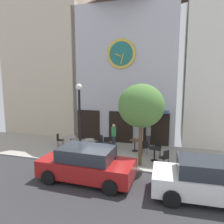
# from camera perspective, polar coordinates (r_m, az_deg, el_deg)

# --- Properties ---
(ground_plane) EXTENTS (27.42, 10.02, 0.13)m
(ground_plane) POSITION_cam_1_polar(r_m,az_deg,el_deg) (11.12, -3.71, -15.52)
(ground_plane) COLOR #9E998E
(clock_building) EXTENTS (7.66, 4.12, 11.55)m
(clock_building) POSITION_cam_1_polar(r_m,az_deg,el_deg) (16.37, 3.76, 13.46)
(clock_building) COLOR #B2B2BC
(clock_building) RESTS_ON ground_plane
(neighbor_building_left) EXTENTS (6.98, 3.35, 14.28)m
(neighbor_building_left) POSITION_cam_1_polar(r_m,az_deg,el_deg) (19.53, -17.33, 15.90)
(neighbor_building_left) COLOR beige
(neighbor_building_left) RESTS_ON ground_plane
(neighbor_building_right) EXTENTS (5.04, 4.33, 11.04)m
(neighbor_building_right) POSITION_cam_1_polar(r_m,az_deg,el_deg) (17.06, 27.90, 10.96)
(neighbor_building_right) COLOR silver
(neighbor_building_right) RESTS_ON ground_plane
(street_lamp) EXTENTS (0.36, 0.36, 4.36)m
(street_lamp) POSITION_cam_1_polar(r_m,az_deg,el_deg) (12.31, -8.86, -2.32)
(street_lamp) COLOR black
(street_lamp) RESTS_ON ground_plane
(street_tree) EXTENTS (2.40, 2.16, 4.37)m
(street_tree) POSITION_cam_1_polar(r_m,az_deg,el_deg) (10.85, 7.99, 1.63)
(street_tree) COLOR brown
(street_tree) RESTS_ON ground_plane
(cafe_table_leftmost) EXTENTS (0.75, 0.75, 0.73)m
(cafe_table_leftmost) POSITION_cam_1_polar(r_m,az_deg,el_deg) (14.58, -11.25, -7.47)
(cafe_table_leftmost) COLOR black
(cafe_table_leftmost) RESTS_ON ground_plane
(cafe_table_center_right) EXTENTS (0.69, 0.69, 0.76)m
(cafe_table_center_right) POSITION_cam_1_polar(r_m,az_deg,el_deg) (13.65, -6.29, -8.46)
(cafe_table_center_right) COLOR black
(cafe_table_center_right) RESTS_ON ground_plane
(cafe_table_rightmost) EXTENTS (0.77, 0.77, 0.74)m
(cafe_table_rightmost) POSITION_cam_1_polar(r_m,az_deg,el_deg) (12.82, -1.73, -9.47)
(cafe_table_rightmost) COLOR black
(cafe_table_rightmost) RESTS_ON ground_plane
(cafe_table_near_curb) EXTENTS (0.69, 0.69, 0.74)m
(cafe_table_near_curb) POSITION_cam_1_polar(r_m,az_deg,el_deg) (13.64, 6.31, -8.52)
(cafe_table_near_curb) COLOR black
(cafe_table_near_curb) RESTS_ON ground_plane
(cafe_table_near_door) EXTENTS (0.73, 0.73, 0.76)m
(cafe_table_near_door) POSITION_cam_1_polar(r_m,az_deg,el_deg) (12.19, 11.63, -10.59)
(cafe_table_near_door) COLOR black
(cafe_table_near_door) RESTS_ON ground_plane
(cafe_chair_facing_wall) EXTENTS (0.57, 0.57, 0.90)m
(cafe_chair_facing_wall) POSITION_cam_1_polar(r_m,az_deg,el_deg) (11.57, 14.32, -11.85)
(cafe_chair_facing_wall) COLOR black
(cafe_chair_facing_wall) RESTS_ON ground_plane
(cafe_chair_outer) EXTENTS (0.44, 0.44, 0.90)m
(cafe_chair_outer) POSITION_cam_1_polar(r_m,az_deg,el_deg) (12.97, 12.41, -9.54)
(cafe_chair_outer) COLOR black
(cafe_chair_outer) RESTS_ON ground_plane
(cafe_chair_right_end) EXTENTS (0.56, 0.56, 0.90)m
(cafe_chair_right_end) POSITION_cam_1_polar(r_m,az_deg,el_deg) (13.03, 8.78, -9.35)
(cafe_chair_right_end) COLOR black
(cafe_chair_right_end) RESTS_ON ground_plane
(cafe_chair_left_end) EXTENTS (0.51, 0.51, 0.90)m
(cafe_chair_left_end) POSITION_cam_1_polar(r_m,az_deg,el_deg) (12.09, -3.19, -10.70)
(cafe_chair_left_end) COLOR black
(cafe_chair_left_end) RESTS_ON ground_plane
(cafe_chair_under_awning) EXTENTS (0.57, 0.57, 0.90)m
(cafe_chair_under_awning) POSITION_cam_1_polar(r_m,az_deg,el_deg) (14.13, -3.30, -7.84)
(cafe_chair_under_awning) COLOR black
(cafe_chair_under_awning) RESTS_ON ground_plane
(cafe_chair_corner) EXTENTS (0.47, 0.47, 0.90)m
(cafe_chair_corner) POSITION_cam_1_polar(r_m,az_deg,el_deg) (13.59, -1.55, -8.50)
(cafe_chair_corner) COLOR black
(cafe_chair_corner) RESTS_ON ground_plane
(cafe_chair_near_tree) EXTENTS (0.49, 0.49, 0.90)m
(cafe_chair_near_tree) POSITION_cam_1_polar(r_m,az_deg,el_deg) (14.94, -14.31, -7.19)
(cafe_chair_near_tree) COLOR black
(cafe_chair_near_tree) RESTS_ON ground_plane
(pedestrian_green) EXTENTS (0.45, 0.45, 1.67)m
(pedestrian_green) POSITION_cam_1_polar(r_m,az_deg,el_deg) (14.02, 0.48, -6.54)
(pedestrian_green) COLOR #2D2D38
(pedestrian_green) RESTS_ON ground_plane
(pedestrian_grey) EXTENTS (0.41, 0.41, 1.67)m
(pedestrian_grey) POSITION_cam_1_polar(r_m,az_deg,el_deg) (14.43, 9.95, -6.24)
(pedestrian_grey) COLOR #2D2D38
(pedestrian_grey) RESTS_ON ground_plane
(parked_car_red) EXTENTS (4.35, 2.12, 1.55)m
(parked_car_red) POSITION_cam_1_polar(r_m,az_deg,el_deg) (9.80, -6.96, -13.99)
(parked_car_red) COLOR maroon
(parked_car_red) RESTS_ON ground_plane
(parked_car_white) EXTENTS (4.38, 2.17, 1.55)m
(parked_car_white) POSITION_cam_1_polar(r_m,az_deg,el_deg) (9.13, 25.30, -16.54)
(parked_car_white) COLOR white
(parked_car_white) RESTS_ON ground_plane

